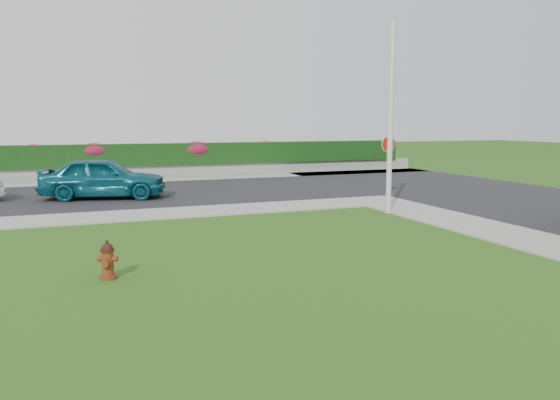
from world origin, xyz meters
name	(u,v)px	position (x,y,z in m)	size (l,w,h in m)	color
ground	(289,302)	(0.00, 0.00, 0.00)	(120.00, 120.00, 0.00)	black
street_far	(14,199)	(-5.00, 14.00, 0.02)	(26.00, 8.00, 0.04)	black
curb_corner	(377,201)	(7.00, 9.00, 0.02)	(2.00, 2.00, 0.04)	gray
sidewalk_beyond	(118,181)	(-1.00, 19.00, 0.02)	(34.00, 2.00, 0.04)	gray
retaining_wall	(115,173)	(-1.00, 20.50, 0.30)	(34.00, 0.40, 0.60)	gray
hedge	(114,155)	(-1.00, 20.60, 1.15)	(32.00, 0.90, 1.10)	black
fire_hydrant	(108,261)	(-2.54, 2.34, 0.33)	(0.36, 0.35, 0.70)	#53200D
sedan_teal	(103,178)	(-1.97, 13.03, 0.79)	(1.76, 4.38, 1.49)	#0D5463
utility_pole	(391,119)	(6.03, 6.72, 2.88)	(0.16, 0.16, 5.75)	silver
stop_sign	(388,152)	(7.81, 9.62, 1.69)	(0.63, 0.09, 2.30)	slate
flower_clump_c	(34,150)	(-4.61, 20.50, 1.48)	(1.09, 0.70, 0.54)	#AB1D43
flower_clump_d	(94,150)	(-1.94, 20.50, 1.41)	(1.44, 0.93, 0.72)	#AB1D43
flower_clump_e	(196,149)	(3.11, 20.50, 1.39)	(1.54, 0.99, 0.77)	#AB1D43
flower_clump_f	(265,146)	(6.91, 20.50, 1.49)	(1.04, 0.67, 0.52)	#AB1D43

